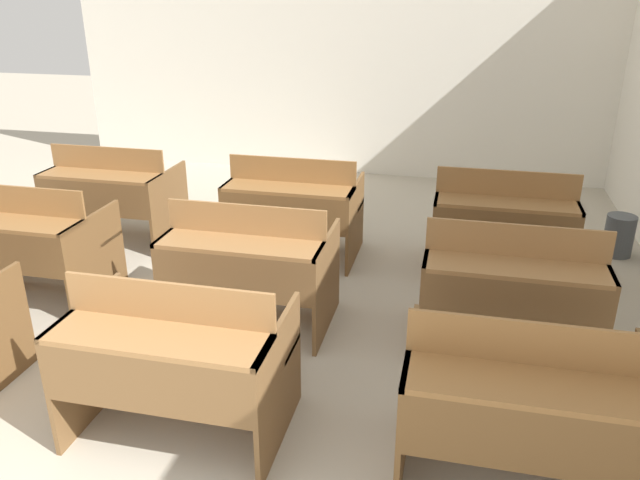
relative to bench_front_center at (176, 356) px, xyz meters
name	(u,v)px	position (x,y,z in m)	size (l,w,h in m)	color
wall_back	(335,55)	(-0.26, 5.43, 1.04)	(7.01, 0.06, 3.05)	white
bench_front_center	(176,356)	(0.00, 0.00, 0.00)	(1.16, 0.80, 0.94)	brown
bench_front_right	(524,403)	(1.81, 0.00, 0.00)	(1.16, 0.80, 0.94)	brown
bench_second_left	(26,241)	(-1.87, 1.27, 0.00)	(1.16, 0.80, 0.94)	brown
bench_second_center	(249,263)	(-0.01, 1.25, 0.00)	(1.16, 0.80, 0.94)	brown
bench_second_right	(511,287)	(1.81, 1.28, 0.00)	(1.16, 0.80, 0.94)	brown
bench_third_left	(113,192)	(-1.85, 2.53, 0.00)	(1.16, 0.80, 0.94)	brown
bench_third_center	(293,206)	(-0.03, 2.54, 0.00)	(1.16, 0.80, 0.94)	brown
bench_third_right	(503,222)	(1.81, 2.55, 0.00)	(1.16, 0.80, 0.94)	brown
wastepaper_bin	(619,235)	(2.91, 3.23, -0.29)	(0.26, 0.26, 0.39)	#474C51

